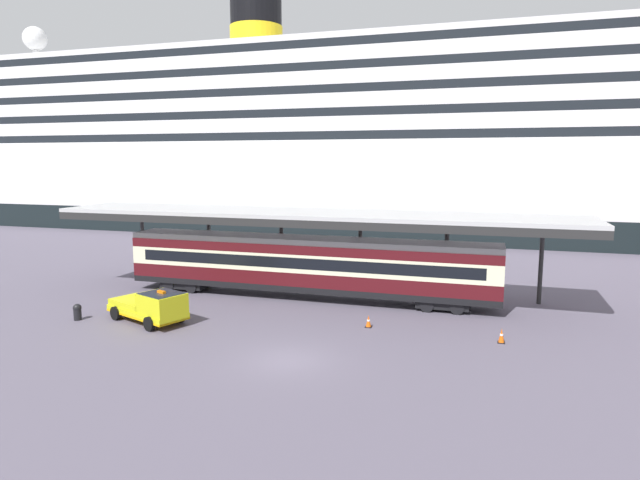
# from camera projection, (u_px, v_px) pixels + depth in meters

# --- Properties ---
(ground_plane) EXTENTS (400.00, 400.00, 0.00)m
(ground_plane) POSITION_uv_depth(u_px,v_px,m) (287.00, 360.00, 25.25)
(ground_plane) COLOR #595262
(cruise_ship) EXTENTS (167.64, 30.13, 33.67)m
(cruise_ship) POSITION_uv_depth(u_px,v_px,m) (308.00, 148.00, 77.52)
(cruise_ship) COLOR black
(cruise_ship) RESTS_ON ground
(platform_canopy) EXTENTS (35.54, 5.84, 5.77)m
(platform_canopy) POSITION_uv_depth(u_px,v_px,m) (308.00, 216.00, 36.29)
(platform_canopy) COLOR #B6B6B6
(platform_canopy) RESTS_ON ground
(train_carriage) EXTENTS (25.03, 2.81, 4.11)m
(train_carriage) POSITION_uv_depth(u_px,v_px,m) (306.00, 264.00, 36.33)
(train_carriage) COLOR black
(train_carriage) RESTS_ON ground
(service_truck) EXTENTS (5.58, 3.78, 2.02)m
(service_truck) POSITION_uv_depth(u_px,v_px,m) (152.00, 306.00, 30.91)
(service_truck) COLOR yellow
(service_truck) RESTS_ON ground
(traffic_cone_near) EXTENTS (0.36, 0.36, 0.75)m
(traffic_cone_near) POSITION_uv_depth(u_px,v_px,m) (501.00, 336.00, 27.60)
(traffic_cone_near) COLOR black
(traffic_cone_near) RESTS_ON ground
(traffic_cone_mid) EXTENTS (0.36, 0.36, 0.68)m
(traffic_cone_mid) POSITION_uv_depth(u_px,v_px,m) (369.00, 321.00, 30.20)
(traffic_cone_mid) COLOR black
(traffic_cone_mid) RESTS_ON ground
(quay_bollard) EXTENTS (0.48, 0.48, 0.96)m
(quay_bollard) POSITION_uv_depth(u_px,v_px,m) (77.00, 311.00, 31.54)
(quay_bollard) COLOR black
(quay_bollard) RESTS_ON ground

